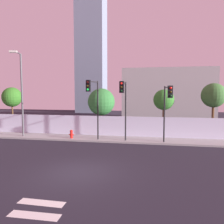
# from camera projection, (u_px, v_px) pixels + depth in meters

# --- Properties ---
(ground_plane) EXTENTS (80.00, 80.00, 0.00)m
(ground_plane) POSITION_uv_depth(u_px,v_px,m) (79.00, 173.00, 11.43)
(ground_plane) COLOR #221F2A
(sidewalk) EXTENTS (36.00, 2.40, 0.15)m
(sidewalk) POSITION_uv_depth(u_px,v_px,m) (109.00, 139.00, 19.46)
(sidewalk) COLOR #979797
(sidewalk) RESTS_ON ground
(perimeter_wall) EXTENTS (36.00, 0.18, 1.80)m
(perimeter_wall) POSITION_uv_depth(u_px,v_px,m) (112.00, 126.00, 20.64)
(perimeter_wall) COLOR silver
(perimeter_wall) RESTS_ON sidewalk
(crosswalk_marking) EXTENTS (3.02, 3.00, 0.01)m
(crosswalk_marking) POSITION_uv_depth(u_px,v_px,m) (23.00, 222.00, 7.05)
(crosswalk_marking) COLOR silver
(crosswalk_marking) RESTS_ON ground
(traffic_light_left) EXTENTS (0.55, 1.77, 4.49)m
(traffic_light_left) POSITION_uv_depth(u_px,v_px,m) (167.00, 102.00, 16.86)
(traffic_light_left) COLOR black
(traffic_light_left) RESTS_ON sidewalk
(traffic_light_center) EXTENTS (0.61, 1.81, 4.95)m
(traffic_light_center) POSITION_uv_depth(u_px,v_px,m) (93.00, 97.00, 17.89)
(traffic_light_center) COLOR black
(traffic_light_center) RESTS_ON sidewalk
(traffic_light_right) EXTENTS (0.41, 1.48, 4.86)m
(traffic_light_right) POSITION_uv_depth(u_px,v_px,m) (124.00, 98.00, 17.62)
(traffic_light_right) COLOR black
(traffic_light_right) RESTS_ON sidewalk
(street_lamp_curbside) EXTENTS (0.85, 2.01, 7.46)m
(street_lamp_curbside) POSITION_uv_depth(u_px,v_px,m) (21.00, 88.00, 19.81)
(street_lamp_curbside) COLOR #4C4C51
(street_lamp_curbside) RESTS_ON sidewalk
(fire_hydrant) EXTENTS (0.44, 0.26, 0.74)m
(fire_hydrant) POSITION_uv_depth(u_px,v_px,m) (71.00, 134.00, 19.42)
(fire_hydrant) COLOR red
(fire_hydrant) RESTS_ON sidewalk
(roadside_tree_leftmost) EXTENTS (2.04, 2.04, 4.69)m
(roadside_tree_leftmost) POSITION_uv_depth(u_px,v_px,m) (12.00, 97.00, 23.25)
(roadside_tree_leftmost) COLOR brown
(roadside_tree_leftmost) RESTS_ON ground
(roadside_tree_midleft) EXTENTS (2.63, 2.63, 4.55)m
(roadside_tree_midleft) POSITION_uv_depth(u_px,v_px,m) (101.00, 102.00, 21.57)
(roadside_tree_midleft) COLOR brown
(roadside_tree_midleft) RESTS_ON ground
(roadside_tree_midright) EXTENTS (1.91, 1.91, 4.43)m
(roadside_tree_midright) POSITION_uv_depth(u_px,v_px,m) (164.00, 100.00, 20.50)
(roadside_tree_midright) COLOR brown
(roadside_tree_midright) RESTS_ON ground
(roadside_tree_rightmost) EXTENTS (2.16, 2.16, 4.98)m
(roadside_tree_rightmost) POSITION_uv_depth(u_px,v_px,m) (214.00, 96.00, 19.69)
(roadside_tree_rightmost) COLOR brown
(roadside_tree_rightmost) RESTS_ON ground
(low_building_distant) EXTENTS (12.84, 6.00, 7.60)m
(low_building_distant) POSITION_uv_depth(u_px,v_px,m) (167.00, 95.00, 33.09)
(low_building_distant) COLOR #A4A4A4
(low_building_distant) RESTS_ON ground
(tower_on_skyline) EXTENTS (5.83, 5.00, 28.09)m
(tower_on_skyline) POSITION_uv_depth(u_px,v_px,m) (91.00, 46.00, 46.64)
(tower_on_skyline) COLOR gray
(tower_on_skyline) RESTS_ON ground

